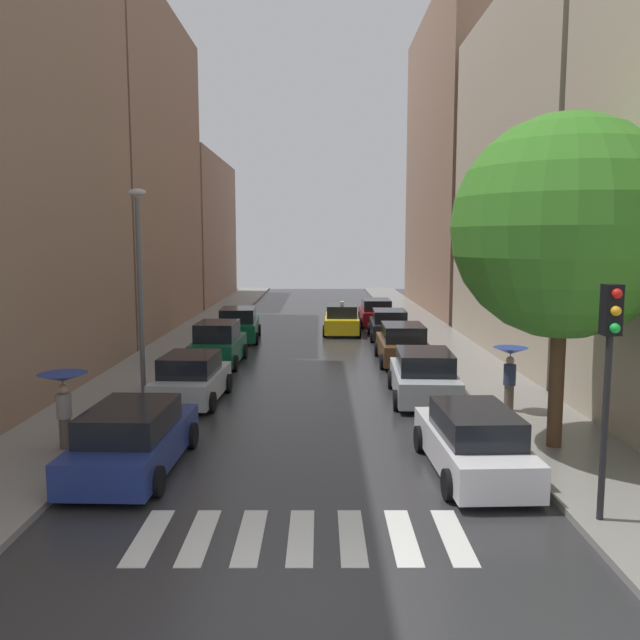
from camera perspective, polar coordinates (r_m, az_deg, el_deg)
The scene contains 23 objects.
ground_plane at distance 32.78m, azimuth -0.87°, elevation -2.08°, with size 28.00×72.00×0.04m, color #2D2D30.
sidewalk_left at distance 33.47m, azimuth -12.07°, elevation -1.88°, with size 3.00×72.00×0.15m, color gray.
sidewalk_right at distance 33.34m, azimuth 10.38°, elevation -1.87°, with size 3.00×72.00×0.15m, color gray.
crosswalk_stripes at distance 12.03m, azimuth -1.96°, elevation -18.58°, with size 5.85×2.20×0.01m.
building_left_mid at distance 39.33m, azimuth -17.45°, elevation 12.39°, with size 6.00×16.52×18.10m, color #8C6B56.
building_left_far at distance 56.56m, azimuth -11.96°, elevation 7.76°, with size 6.00×18.07×12.00m, color #8C6B56.
building_right_mid at distance 31.20m, azimuth 20.13°, elevation 11.55°, with size 6.00×15.72×15.72m, color #B2A38C.
building_right_far at distance 49.64m, azimuth 12.47°, elevation 13.40°, with size 6.00×20.29×21.57m, color #8C6B56.
parked_car_left_nearest at distance 15.46m, azimuth -16.45°, elevation -10.09°, with size 2.24×4.79×1.53m.
parked_car_left_second at distance 21.28m, azimuth -11.56°, elevation -5.16°, with size 2.19×4.09×1.59m.
parked_car_left_third at distance 27.35m, azimuth -9.27°, elevation -2.18°, with size 2.10×4.21×1.82m.
parked_car_left_fourth at distance 33.75m, azimuth -7.50°, elevation -0.46°, with size 2.34×4.59×1.72m.
parked_car_right_nearest at distance 15.06m, azimuth 13.09°, elevation -10.46°, with size 2.12×4.65×1.53m.
parked_car_right_second at distance 21.47m, azimuth 8.87°, elevation -4.94°, with size 2.32×4.58×1.64m.
parked_car_right_third at distance 27.68m, azimuth 7.01°, elevation -2.16°, with size 2.18×4.56×1.67m.
parked_car_right_fourth at distance 34.34m, azimuth 5.84°, elevation -0.43°, with size 2.23×4.45×1.54m.
parked_car_right_fifth at distance 39.78m, azimuth 4.68°, elevation 0.65°, with size 2.11×4.69×1.60m.
taxi_midroad at distance 36.06m, azimuth 1.67°, elevation 0.02°, with size 2.19×4.57×1.81m.
pedestrian_foreground at distance 16.89m, azimuth -22.02°, elevation -5.86°, with size 1.17×1.17×1.86m.
pedestrian_near_tree at distance 19.92m, azimuth 16.17°, elevation -3.79°, with size 1.01×1.01×1.91m.
street_tree_right at distance 16.50m, azimuth 20.44°, elevation 7.65°, with size 5.32×5.32×8.02m.
traffic_light_right_corner at distance 12.48m, azimuth 23.94°, elevation -2.43°, with size 0.30×0.42×4.30m.
lamp_post_left at distance 21.87m, azimuth -15.93°, elevation 3.71°, with size 0.60×0.28×6.70m.
Camera 1 is at (0.34, -8.36, 5.23)m, focal length 36.22 mm.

